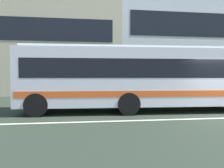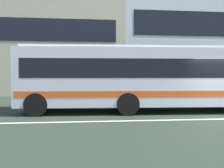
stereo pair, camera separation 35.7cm
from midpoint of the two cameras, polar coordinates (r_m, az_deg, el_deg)
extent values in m
cube|color=#356A2A|center=(14.18, 15.97, -3.23)|extent=(13.65, 1.10, 0.83)
cube|color=#BDB290|center=(25.66, -23.79, 9.41)|extent=(22.32, 11.98, 10.19)
cube|color=silver|center=(27.50, 22.72, 10.46)|extent=(19.15, 11.98, 11.67)
cube|color=black|center=(22.61, 30.09, 14.68)|extent=(17.61, 0.04, 2.33)
cube|color=silver|center=(9.93, 8.78, 1.90)|extent=(11.39, 2.98, 2.64)
cube|color=black|center=(9.94, 8.79, 4.18)|extent=(10.72, 2.97, 0.84)
cube|color=#E5581F|center=(9.95, 8.76, -2.28)|extent=(11.17, 2.99, 0.28)
cube|color=silver|center=(10.02, 8.82, 9.81)|extent=(10.93, 2.55, 0.12)
cylinder|color=black|center=(12.82, 28.49, -3.55)|extent=(1.01, 0.32, 1.00)
cylinder|color=black|center=(11.04, 3.96, -4.17)|extent=(1.01, 0.32, 1.00)
cylinder|color=black|center=(8.72, 5.79, -5.78)|extent=(1.01, 0.32, 1.00)
cylinder|color=black|center=(11.28, -16.47, -4.11)|extent=(1.01, 0.32, 1.00)
cylinder|color=black|center=(9.03, -20.01, -5.63)|extent=(1.01, 0.32, 1.00)
camera|label=1|loc=(0.18, -88.95, 0.03)|focal=31.65mm
camera|label=2|loc=(0.18, 91.05, -0.03)|focal=31.65mm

